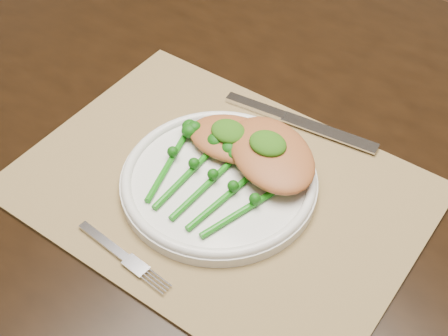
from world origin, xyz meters
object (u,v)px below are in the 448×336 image
Objects in this scene: chicken_fillet_left at (234,139)px; broccolini_bundle at (204,188)px; dining_table at (241,260)px; dinner_plate at (219,180)px; placemat at (219,189)px.

chicken_fillet_left reaches higher than broccolini_bundle.
dinner_plate is at bearing -68.13° from dining_table.
broccolini_bundle is at bearing -72.41° from dining_table.
placemat reaches higher than dining_table.
placemat is at bearing -84.47° from chicken_fillet_left.
placemat is 4.03× the size of chicken_fillet_left.
dining_table is 9.97× the size of broccolini_bundle.
dining_table is 0.43m from broccolini_bundle.
dining_table is 13.31× the size of chicken_fillet_left.
dinner_plate is at bearing 135.55° from placemat.
dining_table is at bearing 115.21° from dinner_plate.
placemat is 0.01m from dinner_plate.
chicken_fillet_left is at bearing 108.04° from placemat.
dinner_plate is at bearing -85.93° from chicken_fillet_left.
dinner_plate is 0.06m from chicken_fillet_left.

